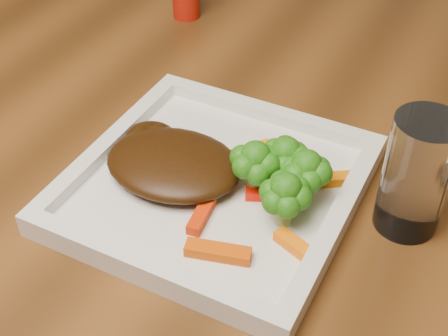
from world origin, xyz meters
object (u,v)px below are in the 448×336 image
at_px(dining_table, 114,265).
at_px(steak, 173,164).
at_px(drinking_glass, 416,175).
at_px(plate, 215,188).

height_order(dining_table, steak, steak).
relative_size(steak, drinking_glass, 1.17).
relative_size(dining_table, plate, 5.93).
relative_size(plate, drinking_glass, 2.25).
bearing_deg(dining_table, drinking_glass, -9.57).
height_order(dining_table, plate, plate).
relative_size(dining_table, drinking_glass, 13.33).
bearing_deg(drinking_glass, plate, -165.84).
distance_m(dining_table, drinking_glass, 0.62).
distance_m(plate, steak, 0.05).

